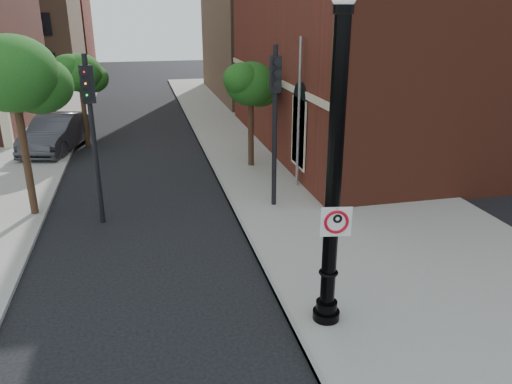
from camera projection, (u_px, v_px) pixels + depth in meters
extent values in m
plane|color=black|center=(197.00, 346.00, 9.97)|extent=(120.00, 120.00, 0.00)
cube|color=gray|center=(314.00, 173.00, 20.37)|extent=(8.00, 60.00, 0.12)
cube|color=gray|center=(219.00, 180.00, 19.53)|extent=(0.10, 60.00, 0.14)
cube|color=maroon|center=(488.00, 17.00, 24.12)|extent=(22.00, 16.00, 12.00)
cube|color=black|center=(299.00, 133.00, 18.57)|extent=(0.08, 1.40, 2.40)
cube|color=beige|center=(267.00, 76.00, 22.63)|extent=(0.06, 16.00, 0.25)
cube|color=#856248|center=(6.00, 13.00, 45.57)|extent=(12.00, 12.00, 12.00)
cube|color=maroon|center=(35.00, 21.00, 58.72)|extent=(12.00, 12.00, 10.00)
cube|color=#856248|center=(354.00, 0.00, 38.40)|extent=(22.00, 14.00, 14.00)
cylinder|color=black|center=(326.00, 317.00, 10.67)|extent=(0.57, 0.57, 0.31)
cylinder|color=black|center=(326.00, 306.00, 10.58)|extent=(0.45, 0.45, 0.26)
cylinder|color=black|center=(334.00, 178.00, 9.59)|extent=(0.31, 0.31, 5.95)
torus|color=black|center=(328.00, 272.00, 10.30)|extent=(0.41, 0.41, 0.06)
cylinder|color=black|center=(343.00, 9.00, 8.54)|extent=(0.37, 0.37, 0.15)
cube|color=white|center=(336.00, 222.00, 9.73)|extent=(0.61, 0.12, 0.62)
cube|color=black|center=(337.00, 208.00, 9.63)|extent=(0.61, 0.11, 0.05)
cube|color=black|center=(335.00, 235.00, 9.83)|extent=(0.61, 0.11, 0.05)
cube|color=black|center=(322.00, 222.00, 9.71)|extent=(0.05, 0.01, 0.62)
cube|color=black|center=(350.00, 221.00, 9.75)|extent=(0.05, 0.01, 0.62)
torus|color=#BC0718|center=(336.00, 222.00, 9.73)|extent=(0.50, 0.14, 0.49)
cube|color=#BC0718|center=(336.00, 222.00, 9.73)|extent=(0.35, 0.07, 0.35)
cube|color=black|center=(333.00, 222.00, 9.73)|extent=(0.06, 0.02, 0.29)
torus|color=black|center=(338.00, 219.00, 9.71)|extent=(0.20, 0.09, 0.19)
cylinder|color=black|center=(337.00, 209.00, 9.64)|extent=(0.03, 0.02, 0.03)
imported|color=#303035|center=(57.00, 133.00, 23.53)|extent=(3.03, 5.48, 1.71)
cylinder|color=black|center=(94.00, 143.00, 14.92)|extent=(0.15, 0.15, 5.18)
cube|color=black|center=(87.00, 84.00, 14.33)|extent=(0.41, 0.39, 1.08)
sphere|color=#E50505|center=(83.00, 72.00, 14.04)|extent=(0.19, 0.19, 0.19)
sphere|color=#FF8C00|center=(85.00, 83.00, 14.15)|extent=(0.19, 0.19, 0.19)
sphere|color=#00E519|center=(86.00, 95.00, 14.26)|extent=(0.19, 0.19, 0.19)
cylinder|color=black|center=(275.00, 131.00, 16.07)|extent=(0.16, 0.16, 5.34)
cube|color=black|center=(275.00, 74.00, 15.45)|extent=(0.35, 0.33, 1.11)
sphere|color=#E50505|center=(277.00, 62.00, 15.16)|extent=(0.20, 0.20, 0.20)
sphere|color=#FF8C00|center=(277.00, 73.00, 15.27)|extent=(0.20, 0.20, 0.20)
sphere|color=#00E519|center=(277.00, 84.00, 15.39)|extent=(0.20, 0.20, 0.20)
cylinder|color=#999999|center=(299.00, 116.00, 17.92)|extent=(0.11, 0.11, 5.48)
cylinder|color=black|center=(25.00, 153.00, 15.52)|extent=(0.24, 0.24, 4.26)
ellipsoid|color=#1A4312|center=(12.00, 74.00, 14.68)|extent=(2.68, 2.68, 2.27)
ellipsoid|color=#1A4312|center=(39.00, 85.00, 15.40)|extent=(2.07, 2.07, 1.76)
cylinder|color=black|center=(84.00, 113.00, 24.01)|extent=(0.24, 0.24, 3.32)
ellipsoid|color=#1A4312|center=(80.00, 73.00, 23.36)|extent=(2.09, 2.09, 1.77)
ellipsoid|color=#1A4312|center=(92.00, 78.00, 23.92)|extent=(1.61, 1.61, 1.37)
ellipsoid|color=#1A4312|center=(69.00, 68.00, 22.93)|extent=(1.52, 1.52, 1.29)
cylinder|color=black|center=(251.00, 130.00, 20.71)|extent=(0.24, 0.24, 3.29)
ellipsoid|color=#1A4312|center=(251.00, 84.00, 20.06)|extent=(2.07, 2.07, 1.76)
ellipsoid|color=#1A4312|center=(260.00, 90.00, 20.62)|extent=(1.60, 1.60, 1.36)
ellipsoid|color=#1A4312|center=(242.00, 79.00, 19.63)|extent=(1.50, 1.50, 1.28)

